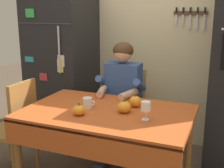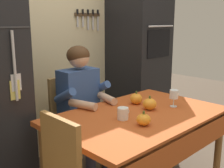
% 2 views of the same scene
% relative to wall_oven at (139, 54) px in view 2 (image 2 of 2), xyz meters
% --- Properties ---
extents(back_wall_assembly, '(3.70, 0.13, 2.60)m').
position_rel_wall_oven_xyz_m(back_wall_assembly, '(-1.00, 0.35, 0.25)').
color(back_wall_assembly, beige).
rests_on(back_wall_assembly, ground).
extents(wall_oven, '(0.60, 0.64, 2.10)m').
position_rel_wall_oven_xyz_m(wall_oven, '(0.00, 0.00, 0.00)').
color(wall_oven, black).
rests_on(wall_oven, ground).
extents(dining_table, '(1.40, 0.90, 0.74)m').
position_rel_wall_oven_xyz_m(dining_table, '(-1.05, -0.92, -0.39)').
color(dining_table, brown).
rests_on(dining_table, ground).
extents(chair_behind_person, '(0.40, 0.40, 0.93)m').
position_rel_wall_oven_xyz_m(chair_behind_person, '(-1.15, -0.13, -0.54)').
color(chair_behind_person, tan).
rests_on(chair_behind_person, ground).
extents(seated_person, '(0.47, 0.55, 1.25)m').
position_rel_wall_oven_xyz_m(seated_person, '(-1.15, -0.32, -0.31)').
color(seated_person, '#38384C').
rests_on(seated_person, ground).
extents(coffee_mug, '(0.11, 0.08, 0.09)m').
position_rel_wall_oven_xyz_m(coffee_mug, '(-1.23, -0.90, -0.26)').
color(coffee_mug, white).
rests_on(coffee_mug, dining_table).
extents(wine_glass, '(0.07, 0.07, 0.15)m').
position_rel_wall_oven_xyz_m(wine_glass, '(-0.69, -0.99, -0.21)').
color(wine_glass, white).
rests_on(wine_glass, dining_table).
extents(pumpkin_large, '(0.11, 0.11, 0.12)m').
position_rel_wall_oven_xyz_m(pumpkin_large, '(-0.86, -0.71, -0.26)').
color(pumpkin_large, orange).
rests_on(pumpkin_large, dining_table).
extents(pumpkin_medium, '(0.10, 0.10, 0.11)m').
position_rel_wall_oven_xyz_m(pumpkin_medium, '(-1.22, -1.09, -0.27)').
color(pumpkin_medium, orange).
rests_on(pumpkin_medium, dining_table).
extents(pumpkin_small, '(0.12, 0.12, 0.12)m').
position_rel_wall_oven_xyz_m(pumpkin_small, '(-0.90, -0.89, -0.26)').
color(pumpkin_small, orange).
rests_on(pumpkin_small, dining_table).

